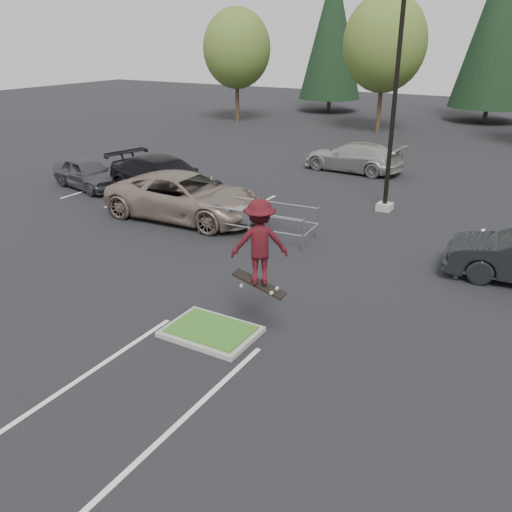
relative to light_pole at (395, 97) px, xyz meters
The scene contains 14 objects.
ground 12.85m from the light_pole, 92.39° to the right, with size 120.00×120.00×0.00m, color black.
grass_median 12.82m from the light_pole, 92.39° to the right, with size 2.20×1.60×0.16m.
stall_lines 7.74m from the light_pole, 107.24° to the right, with size 22.62×17.60×0.01m.
light_pole is the anchor object (origin of this frame).
decid_a 25.86m from the light_pole, 135.75° to the left, with size 5.44×5.44×8.91m.
decid_b 19.70m from the light_pole, 109.35° to the left, with size 5.89×5.89×9.64m.
conif_a 31.63m from the light_pole, 117.38° to the left, with size 5.72×5.72×13.00m.
conif_b 28.69m from the light_pole, 91.01° to the left, with size 6.38×6.38×14.50m.
cart_corral 7.50m from the light_pole, 122.50° to the right, with size 4.26×1.79×1.18m.
skateboarder 11.92m from the light_pole, 86.58° to the right, with size 1.46×1.32×2.24m.
car_l_tan 9.00m from the light_pole, 142.51° to the right, with size 2.95×6.40×1.78m, color gray.
car_l_black 10.21m from the light_pole, 159.50° to the right, with size 2.58×6.34×1.84m, color black.
car_l_grey 14.36m from the light_pole, 164.62° to the right, with size 1.69×4.20×1.43m, color #414348.
car_far_silver 8.00m from the light_pole, 121.55° to the left, with size 2.16×5.30×1.54m, color #AEAFA9.
Camera 1 is at (6.77, -9.43, 6.81)m, focal length 38.00 mm.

